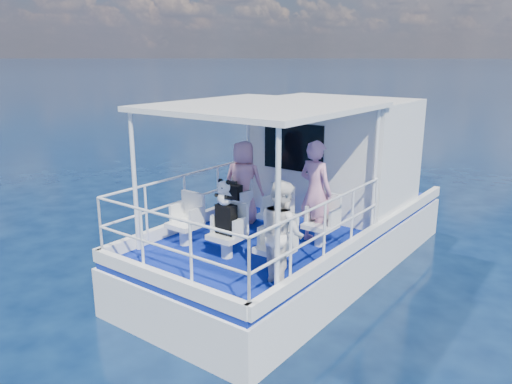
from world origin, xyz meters
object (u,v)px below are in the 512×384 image
at_px(passenger_stbd_aft, 282,232).
at_px(panda, 224,192).
at_px(passenger_port_fwd, 243,182).
at_px(backpack_center, 226,219).

xyz_separation_m(passenger_stbd_aft, panda, (-1.17, 0.20, 0.32)).
height_order(passenger_port_fwd, passenger_stbd_aft, passenger_port_fwd).
bearing_deg(passenger_port_fwd, passenger_stbd_aft, 120.89).
bearing_deg(backpack_center, passenger_stbd_aft, -10.73).
xyz_separation_m(passenger_port_fwd, backpack_center, (0.85, -1.51, -0.15)).
distance_m(passenger_stbd_aft, backpack_center, 1.19).
xyz_separation_m(passenger_port_fwd, passenger_stbd_aft, (2.02, -1.73, -0.05)).
bearing_deg(passenger_stbd_aft, panda, 17.18).
relative_size(backpack_center, panda, 1.17).
bearing_deg(panda, passenger_port_fwd, 119.03).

